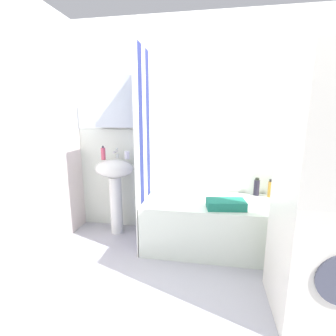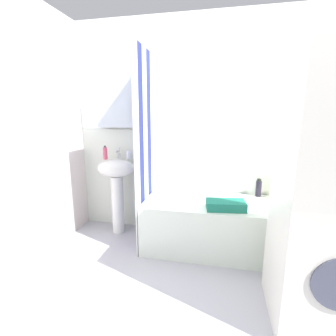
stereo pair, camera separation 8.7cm
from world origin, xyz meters
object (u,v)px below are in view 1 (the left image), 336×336
object	(u,v)px
toothbrush_cup	(127,155)
washer_dryer_stack	(331,196)
soap_dispenser	(103,154)
towel_folded	(226,204)
conditioner_bottle	(295,190)
lotion_bottle	(271,189)
sink	(115,180)
shampoo_bottle	(282,186)
bathtub	(225,225)
body_wash_bottle	(257,187)

from	to	relation	value
toothbrush_cup	washer_dryer_stack	xyz separation A→B (m)	(1.69, -1.01, -0.05)
soap_dispenser	towel_folded	size ratio (longest dim) A/B	0.44
toothbrush_cup	towel_folded	xyz separation A→B (m)	(1.09, -0.41, -0.37)
conditioner_bottle	lotion_bottle	bearing A→B (deg)	-179.37
sink	conditioner_bottle	world-z (taller)	sink
soap_dispenser	shampoo_bottle	xyz separation A→B (m)	(1.94, 0.14, -0.32)
toothbrush_cup	washer_dryer_stack	world-z (taller)	washer_dryer_stack
sink	soap_dispenser	bearing A→B (deg)	-170.93
washer_dryer_stack	shampoo_bottle	bearing A→B (deg)	89.48
sink	lotion_bottle	distance (m)	1.71
soap_dispenser	towel_folded	distance (m)	1.42
bathtub	sink	bearing A→B (deg)	173.32
sink	conditioner_bottle	distance (m)	1.95
sink	soap_dispenser	world-z (taller)	soap_dispenser
conditioner_bottle	sink	bearing A→B (deg)	-177.09
lotion_bottle	body_wash_bottle	size ratio (longest dim) A/B	0.99
towel_folded	lotion_bottle	bearing A→B (deg)	41.10
sink	towel_folded	size ratio (longest dim) A/B	2.48
soap_dispenser	bathtub	xyz separation A→B (m)	(1.34, -0.13, -0.69)
toothbrush_cup	sink	bearing A→B (deg)	-147.74
conditioner_bottle	washer_dryer_stack	world-z (taller)	washer_dryer_stack
conditioner_bottle	body_wash_bottle	xyz separation A→B (m)	(-0.38, 0.03, 0.00)
bathtub	lotion_bottle	size ratio (longest dim) A/B	8.54
conditioner_bottle	lotion_bottle	distance (m)	0.25
soap_dispenser	washer_dryer_stack	distance (m)	2.14
soap_dispenser	bathtub	bearing A→B (deg)	-5.34
sink	washer_dryer_stack	size ratio (longest dim) A/B	0.51
bathtub	lotion_bottle	distance (m)	0.63
toothbrush_cup	bathtub	world-z (taller)	toothbrush_cup
sink	body_wash_bottle	world-z (taller)	sink
towel_folded	conditioner_bottle	bearing A→B (deg)	30.26
bathtub	conditioner_bottle	xyz separation A→B (m)	(0.72, 0.24, 0.34)
toothbrush_cup	lotion_bottle	distance (m)	1.61
bathtub	soap_dispenser	bearing A→B (deg)	174.66
toothbrush_cup	towel_folded	distance (m)	1.22
sink	towel_folded	bearing A→B (deg)	-15.08
toothbrush_cup	bathtub	bearing A→B (deg)	-11.48
sink	body_wash_bottle	size ratio (longest dim) A/B	4.52
body_wash_bottle	soap_dispenser	bearing A→B (deg)	-174.95
soap_dispenser	bathtub	distance (m)	1.52
shampoo_bottle	washer_dryer_stack	bearing A→B (deg)	-90.52
sink	conditioner_bottle	size ratio (longest dim) A/B	4.62
sink	shampoo_bottle	xyz separation A→B (m)	(1.82, 0.12, -0.02)
toothbrush_cup	body_wash_bottle	xyz separation A→B (m)	(1.44, 0.05, -0.32)
conditioner_bottle	washer_dryer_stack	xyz separation A→B (m)	(-0.14, -1.03, 0.27)
bathtub	washer_dryer_stack	xyz separation A→B (m)	(0.58, -0.79, 0.61)
washer_dryer_stack	conditioner_bottle	bearing A→B (deg)	82.54
toothbrush_cup	towel_folded	world-z (taller)	toothbrush_cup
body_wash_bottle	towel_folded	bearing A→B (deg)	-127.26
soap_dispenser	lotion_bottle	size ratio (longest dim) A/B	0.81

